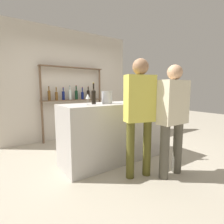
{
  "coord_description": "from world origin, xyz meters",
  "views": [
    {
      "loc": [
        -1.77,
        -2.54,
        1.31
      ],
      "look_at": [
        0.0,
        0.0,
        0.89
      ],
      "focal_mm": 28.0,
      "sensor_mm": 36.0,
      "label": 1
    }
  ],
  "objects_px": {
    "counter_bottle_0": "(132,96)",
    "counter_bottle_2": "(141,95)",
    "customer_right": "(173,113)",
    "wine_glass": "(88,97)",
    "customer_center": "(140,109)",
    "cork_jar": "(141,98)",
    "counter_bottle_1": "(94,96)",
    "ice_bucket": "(107,97)"
  },
  "relations": [
    {
      "from": "counter_bottle_1",
      "to": "wine_glass",
      "type": "distance_m",
      "value": 0.2
    },
    {
      "from": "counter_bottle_0",
      "to": "customer_right",
      "type": "height_order",
      "value": "customer_right"
    },
    {
      "from": "counter_bottle_0",
      "to": "cork_jar",
      "type": "bearing_deg",
      "value": 7.54
    },
    {
      "from": "counter_bottle_1",
      "to": "ice_bucket",
      "type": "bearing_deg",
      "value": -15.88
    },
    {
      "from": "counter_bottle_1",
      "to": "ice_bucket",
      "type": "distance_m",
      "value": 0.23
    },
    {
      "from": "wine_glass",
      "to": "customer_center",
      "type": "height_order",
      "value": "customer_center"
    },
    {
      "from": "counter_bottle_0",
      "to": "customer_right",
      "type": "relative_size",
      "value": 0.19
    },
    {
      "from": "wine_glass",
      "to": "ice_bucket",
      "type": "height_order",
      "value": "ice_bucket"
    },
    {
      "from": "cork_jar",
      "to": "customer_right",
      "type": "bearing_deg",
      "value": -106.6
    },
    {
      "from": "counter_bottle_2",
      "to": "customer_center",
      "type": "height_order",
      "value": "customer_center"
    },
    {
      "from": "counter_bottle_0",
      "to": "cork_jar",
      "type": "height_order",
      "value": "counter_bottle_0"
    },
    {
      "from": "counter_bottle_0",
      "to": "counter_bottle_2",
      "type": "distance_m",
      "value": 0.19
    },
    {
      "from": "ice_bucket",
      "to": "cork_jar",
      "type": "height_order",
      "value": "ice_bucket"
    },
    {
      "from": "cork_jar",
      "to": "customer_right",
      "type": "xyz_separation_m",
      "value": [
        -0.29,
        -0.96,
        -0.17
      ]
    },
    {
      "from": "ice_bucket",
      "to": "cork_jar",
      "type": "bearing_deg",
      "value": 1.01
    },
    {
      "from": "counter_bottle_1",
      "to": "customer_center",
      "type": "distance_m",
      "value": 0.84
    },
    {
      "from": "counter_bottle_0",
      "to": "counter_bottle_2",
      "type": "relative_size",
      "value": 0.87
    },
    {
      "from": "counter_bottle_0",
      "to": "customer_center",
      "type": "height_order",
      "value": "customer_center"
    },
    {
      "from": "customer_right",
      "to": "customer_center",
      "type": "distance_m",
      "value": 0.5
    },
    {
      "from": "wine_glass",
      "to": "customer_center",
      "type": "bearing_deg",
      "value": -52.16
    },
    {
      "from": "customer_center",
      "to": "counter_bottle_0",
      "type": "bearing_deg",
      "value": -16.51
    },
    {
      "from": "customer_right",
      "to": "cork_jar",
      "type": "bearing_deg",
      "value": -16.57
    },
    {
      "from": "counter_bottle_1",
      "to": "counter_bottle_2",
      "type": "bearing_deg",
      "value": -17.9
    },
    {
      "from": "ice_bucket",
      "to": "cork_jar",
      "type": "distance_m",
      "value": 0.82
    },
    {
      "from": "counter_bottle_2",
      "to": "customer_right",
      "type": "bearing_deg",
      "value": -95.12
    },
    {
      "from": "customer_right",
      "to": "wine_glass",
      "type": "bearing_deg",
      "value": 46.02
    },
    {
      "from": "wine_glass",
      "to": "customer_center",
      "type": "relative_size",
      "value": 0.1
    },
    {
      "from": "ice_bucket",
      "to": "customer_right",
      "type": "relative_size",
      "value": 0.13
    },
    {
      "from": "ice_bucket",
      "to": "customer_right",
      "type": "xyz_separation_m",
      "value": [
        0.53,
        -0.94,
        -0.21
      ]
    },
    {
      "from": "counter_bottle_2",
      "to": "customer_right",
      "type": "height_order",
      "value": "customer_right"
    },
    {
      "from": "counter_bottle_2",
      "to": "customer_right",
      "type": "relative_size",
      "value": 0.22
    },
    {
      "from": "counter_bottle_1",
      "to": "ice_bucket",
      "type": "height_order",
      "value": "counter_bottle_1"
    },
    {
      "from": "wine_glass",
      "to": "ice_bucket",
      "type": "distance_m",
      "value": 0.39
    },
    {
      "from": "counter_bottle_0",
      "to": "wine_glass",
      "type": "bearing_deg",
      "value": -178.31
    },
    {
      "from": "counter_bottle_0",
      "to": "customer_center",
      "type": "bearing_deg",
      "value": -122.99
    },
    {
      "from": "ice_bucket",
      "to": "customer_center",
      "type": "height_order",
      "value": "customer_center"
    },
    {
      "from": "customer_right",
      "to": "customer_center",
      "type": "height_order",
      "value": "customer_center"
    },
    {
      "from": "customer_right",
      "to": "counter_bottle_0",
      "type": "bearing_deg",
      "value": -0.42
    },
    {
      "from": "counter_bottle_0",
      "to": "customer_center",
      "type": "distance_m",
      "value": 0.81
    },
    {
      "from": "counter_bottle_1",
      "to": "cork_jar",
      "type": "distance_m",
      "value": 1.05
    },
    {
      "from": "counter_bottle_1",
      "to": "wine_glass",
      "type": "height_order",
      "value": "counter_bottle_1"
    },
    {
      "from": "wine_glass",
      "to": "cork_jar",
      "type": "bearing_deg",
      "value": 3.05
    }
  ]
}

